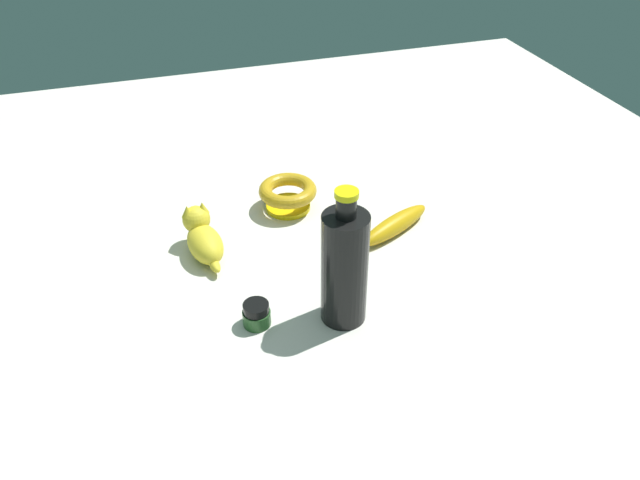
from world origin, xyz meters
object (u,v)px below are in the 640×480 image
Objects in this scene: banana at (395,225)px; cat_figurine at (203,237)px; bottle_tall at (344,267)px; nail_polish_jar at (256,314)px; bowl at (288,193)px.

cat_figurine is at bearing 145.90° from banana.
bottle_tall is 0.28m from banana.
nail_polish_jar is 0.19× the size of bottle_tall.
banana is (-0.18, -0.19, -0.09)m from bottle_tall.
bottle_tall is at bearing 128.45° from cat_figurine.
bottle_tall is at bearing -158.84° from banana.
banana is at bearing -151.83° from nail_polish_jar.
bottle_tall is at bearing 90.21° from bowl.
bowl is (0.00, -0.34, -0.07)m from bottle_tall.
cat_figurine is at bearing 27.92° from bowl.
cat_figurine is 1.24× the size of bowl.
bowl is at bearing -113.67° from nail_polish_jar.
bottle_tall is 0.32m from cat_figurine.
banana is 0.23m from bowl.
nail_polish_jar is 0.36m from banana.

